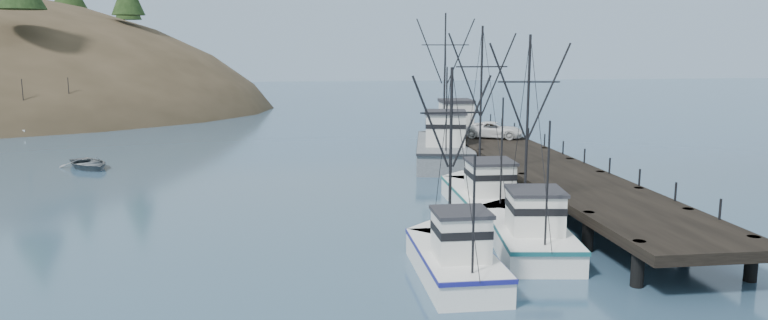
# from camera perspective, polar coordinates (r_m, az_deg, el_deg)

# --- Properties ---
(ground) EXTENTS (400.00, 400.00, 0.00)m
(ground) POSITION_cam_1_polar(r_m,az_deg,el_deg) (31.82, -2.03, -8.93)
(ground) COLOR #2D4964
(ground) RESTS_ON ground
(pier) EXTENTS (6.00, 44.00, 2.00)m
(pier) POSITION_cam_1_polar(r_m,az_deg,el_deg) (49.71, 12.43, -0.29)
(pier) COLOR black
(pier) RESTS_ON ground
(distant_ridge) EXTENTS (360.00, 40.00, 26.00)m
(distant_ridge) POSITION_cam_1_polar(r_m,az_deg,el_deg) (200.67, -3.78, 6.89)
(distant_ridge) COLOR #9EB2C6
(distant_ridge) RESTS_ON ground
(distant_ridge_far) EXTENTS (180.00, 25.00, 18.00)m
(distant_ridge_far) POSITION_cam_1_polar(r_m,az_deg,el_deg) (218.44, -17.34, 6.71)
(distant_ridge_far) COLOR silver
(distant_ridge_far) RESTS_ON ground
(moored_sailboats) EXTENTS (16.36, 19.18, 6.35)m
(moored_sailboats) POSITION_cam_1_polar(r_m,az_deg,el_deg) (94.47, -28.37, 2.64)
(moored_sailboats) COLOR white
(moored_sailboats) RESTS_ON ground
(trawler_near) EXTENTS (4.68, 10.79, 10.94)m
(trawler_near) POSITION_cam_1_polar(r_m,az_deg,el_deg) (35.33, 11.87, -5.83)
(trawler_near) COLOR white
(trawler_near) RESTS_ON ground
(trawler_mid) EXTENTS (3.13, 9.23, 9.49)m
(trawler_mid) POSITION_cam_1_polar(r_m,az_deg,el_deg) (30.62, 5.79, -8.13)
(trawler_mid) COLOR white
(trawler_mid) RESTS_ON ground
(trawler_far) EXTENTS (3.90, 11.26, 11.54)m
(trawler_far) POSITION_cam_1_polar(r_m,az_deg,el_deg) (42.96, 8.23, -2.93)
(trawler_far) COLOR white
(trawler_far) RESTS_ON ground
(work_vessel) EXTENTS (7.09, 15.62, 13.01)m
(work_vessel) POSITION_cam_1_polar(r_m,az_deg,el_deg) (59.04, 5.03, 1.02)
(work_vessel) COLOR slate
(work_vessel) RESTS_ON ground
(pier_shed) EXTENTS (3.00, 3.20, 2.80)m
(pier_shed) POSITION_cam_1_polar(r_m,az_deg,el_deg) (65.99, 6.03, 3.85)
(pier_shed) COLOR silver
(pier_shed) RESTS_ON pier
(pickup_truck) EXTENTS (5.55, 4.22, 1.40)m
(pickup_truck) POSITION_cam_1_polar(r_m,az_deg,el_deg) (59.93, 9.18, 2.49)
(pickup_truck) COLOR white
(pickup_truck) RESTS_ON pier
(motorboat) EXTENTS (5.96, 6.35, 1.07)m
(motorboat) POSITION_cam_1_polar(r_m,az_deg,el_deg) (61.08, -23.38, -0.63)
(motorboat) COLOR slate
(motorboat) RESTS_ON ground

